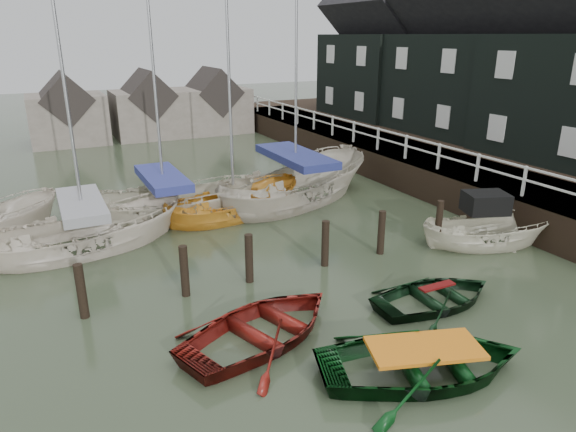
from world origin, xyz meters
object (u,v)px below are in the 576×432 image
rowboat_dkgreen (435,304)px  sailboat_d (295,199)px  motorboat (485,243)px  sailboat_a (87,247)px  sailboat_c (234,215)px  sailboat_b (166,216)px  rowboat_red (264,339)px  rowboat_green (422,375)px

rowboat_dkgreen → sailboat_d: (0.77, 9.33, 0.06)m
motorboat → sailboat_d: size_ratio=0.33×
sailboat_a → sailboat_c: size_ratio=1.12×
sailboat_d → rowboat_dkgreen: bearing=154.0°
sailboat_b → sailboat_d: sailboat_d is taller
motorboat → sailboat_b: (-8.65, 7.23, -0.03)m
rowboat_dkgreen → sailboat_a: 10.79m
rowboat_red → rowboat_green: size_ratio=0.97×
rowboat_green → rowboat_dkgreen: 3.07m
rowboat_green → sailboat_b: bearing=29.3°
rowboat_red → sailboat_b: (-0.03, 9.03, 0.06)m
rowboat_dkgreen → sailboat_d: 9.37m
sailboat_a → sailboat_d: sailboat_d is taller
rowboat_red → motorboat: 8.81m
rowboat_red → motorboat: (8.62, 1.79, 0.10)m
rowboat_red → sailboat_a: sailboat_a is taller
rowboat_green → rowboat_dkgreen: (2.22, 2.12, 0.00)m
rowboat_green → rowboat_red: bearing=59.8°
sailboat_a → sailboat_b: sailboat_b is taller
rowboat_red → rowboat_dkgreen: rowboat_red is taller
rowboat_green → sailboat_c: bearing=17.6°
motorboat → sailboat_a: size_ratio=0.41×
rowboat_dkgreen → motorboat: (4.06, 2.27, 0.10)m
motorboat → rowboat_red: bearing=121.5°
rowboat_red → rowboat_green: 3.49m
rowboat_green → sailboat_a: (-5.31, 9.85, 0.06)m
rowboat_red → sailboat_d: bearing=-50.5°
rowboat_green → sailboat_d: bearing=3.1°
motorboat → sailboat_d: (-3.30, 7.07, -0.04)m
rowboat_red → sailboat_b: bearing=-19.3°
sailboat_c → sailboat_d: (2.95, 0.68, 0.04)m
rowboat_dkgreen → motorboat: motorboat is taller
rowboat_green → sailboat_c: sailboat_c is taller
sailboat_a → sailboat_b: size_ratio=0.92×
rowboat_red → rowboat_dkgreen: bearing=-115.4°
sailboat_c → sailboat_d: 3.03m
sailboat_b → sailboat_c: 2.54m
rowboat_dkgreen → sailboat_c: 8.93m
sailboat_a → sailboat_d: 8.46m
rowboat_red → rowboat_green: rowboat_green is taller
sailboat_b → sailboat_d: (5.35, -0.17, -0.00)m
sailboat_b → sailboat_c: size_ratio=1.21×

